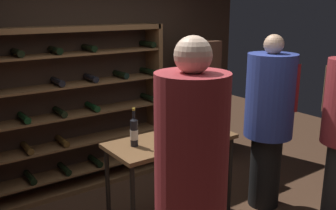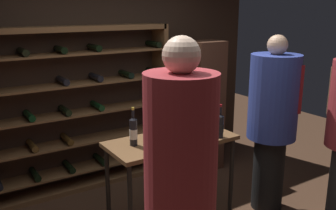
% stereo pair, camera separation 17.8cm
% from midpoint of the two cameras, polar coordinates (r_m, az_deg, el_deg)
% --- Properties ---
extents(back_wall, '(4.57, 0.10, 2.76)m').
position_cam_midpoint_polar(back_wall, '(4.85, -12.20, 4.74)').
color(back_wall, '#332319').
rests_on(back_wall, ground).
extents(wine_rack, '(2.29, 0.32, 1.98)m').
position_cam_midpoint_polar(wine_rack, '(4.61, -14.95, -0.98)').
color(wine_rack, brown).
rests_on(wine_rack, ground).
extents(tasting_table, '(1.28, 0.58, 0.94)m').
position_cam_midpoint_polar(tasting_table, '(3.74, -0.89, -6.72)').
color(tasting_table, brown).
rests_on(tasting_table, ground).
extents(person_guest_khaki, '(0.46, 0.46, 2.04)m').
position_cam_midpoint_polar(person_guest_khaki, '(2.41, 1.34, -11.60)').
color(person_guest_khaki, black).
rests_on(person_guest_khaki, ground).
extents(person_host_in_suit, '(0.52, 0.52, 1.92)m').
position_cam_midpoint_polar(person_host_in_suit, '(4.17, 13.90, -1.59)').
color(person_host_in_suit, black).
rests_on(person_host_in_suit, ground).
extents(display_cabinet, '(0.44, 0.36, 1.76)m').
position_cam_midpoint_polar(display_cabinet, '(5.12, 3.72, -0.17)').
color(display_cabinet, '#4C2D1E').
rests_on(display_cabinet, ground).
extents(wine_bottle_gold_foil, '(0.08, 0.08, 0.40)m').
position_cam_midpoint_polar(wine_bottle_gold_foil, '(3.67, 2.51, -2.95)').
color(wine_bottle_gold_foil, '#4C3314').
rests_on(wine_bottle_gold_foil, tasting_table).
extents(wine_bottle_amber_reserve, '(0.08, 0.08, 0.34)m').
position_cam_midpoint_polar(wine_bottle_amber_reserve, '(3.75, 6.41, -3.00)').
color(wine_bottle_amber_reserve, black).
rests_on(wine_bottle_amber_reserve, tasting_table).
extents(wine_bottle_black_capsule, '(0.07, 0.07, 0.37)m').
position_cam_midpoint_polar(wine_bottle_black_capsule, '(3.49, -6.63, -4.08)').
color(wine_bottle_black_capsule, black).
rests_on(wine_bottle_black_capsule, tasting_table).
extents(wine_glass_stemmed_right, '(0.09, 0.09, 0.15)m').
position_cam_midpoint_polar(wine_glass_stemmed_right, '(3.75, -1.78, -3.04)').
color(wine_glass_stemmed_right, silver).
rests_on(wine_glass_stemmed_right, tasting_table).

